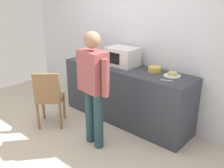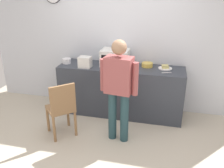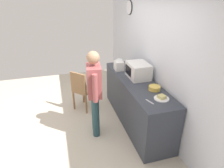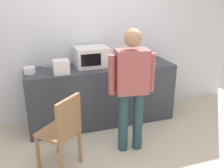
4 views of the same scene
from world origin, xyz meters
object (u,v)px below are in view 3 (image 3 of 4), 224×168
(microwave, at_px, (138,70))
(person_standing, at_px, (94,88))
(salad_bowl, at_px, (119,61))
(spoon_utensil, at_px, (134,66))
(wooden_chair, at_px, (82,89))
(cereal_bowl, at_px, (154,88))
(fork_utensil, at_px, (150,102))
(sandwich_plate, at_px, (162,98))
(toaster, at_px, (119,66))

(microwave, xyz_separation_m, person_standing, (0.27, -0.95, -0.14))
(salad_bowl, relative_size, spoon_utensil, 0.95)
(spoon_utensil, distance_m, wooden_chair, 1.31)
(cereal_bowl, height_order, spoon_utensil, cereal_bowl)
(microwave, bearing_deg, person_standing, -74.01)
(microwave, distance_m, spoon_utensil, 0.69)
(fork_utensil, bearing_deg, salad_bowl, 176.63)
(sandwich_plate, relative_size, wooden_chair, 0.26)
(toaster, bearing_deg, salad_bowl, 160.64)
(person_standing, bearing_deg, microwave, 105.99)
(fork_utensil, relative_size, spoon_utensil, 1.00)
(microwave, distance_m, fork_utensil, 0.98)
(microwave, relative_size, toaster, 2.27)
(cereal_bowl, xyz_separation_m, toaster, (-1.09, -0.30, 0.06))
(microwave, height_order, toaster, microwave)
(spoon_utensil, xyz_separation_m, person_standing, (0.92, -1.12, 0.01))
(microwave, distance_m, wooden_chair, 1.36)
(microwave, relative_size, cereal_bowl, 2.43)
(microwave, relative_size, salad_bowl, 3.10)
(microwave, bearing_deg, cereal_bowl, 6.01)
(spoon_utensil, relative_size, wooden_chair, 0.18)
(microwave, height_order, spoon_utensil, microwave)
(cereal_bowl, distance_m, spoon_utensil, 1.25)
(sandwich_plate, xyz_separation_m, cereal_bowl, (-0.32, 0.04, 0.02))
(cereal_bowl, relative_size, person_standing, 0.13)
(salad_bowl, xyz_separation_m, fork_utensil, (1.88, -0.11, -0.04))
(salad_bowl, distance_m, spoon_utensil, 0.39)
(salad_bowl, bearing_deg, cereal_bowl, 5.73)
(salad_bowl, distance_m, cereal_bowl, 1.53)
(microwave, distance_m, person_standing, 0.99)
(toaster, height_order, fork_utensil, toaster)
(wooden_chair, bearing_deg, person_standing, 7.56)
(microwave, height_order, fork_utensil, microwave)
(sandwich_plate, relative_size, fork_utensil, 1.44)
(toaster, bearing_deg, spoon_utensil, 109.73)
(fork_utensil, bearing_deg, microwave, 168.04)
(toaster, bearing_deg, sandwich_plate, 10.52)
(person_standing, bearing_deg, wooden_chair, -172.44)
(sandwich_plate, height_order, spoon_utensil, sandwich_plate)
(spoon_utensil, bearing_deg, toaster, -70.27)
(salad_bowl, relative_size, wooden_chair, 0.17)
(cereal_bowl, bearing_deg, fork_utensil, -36.32)
(sandwich_plate, xyz_separation_m, person_standing, (-0.64, -0.97, -0.01))
(fork_utensil, height_order, person_standing, person_standing)
(sandwich_plate, height_order, salad_bowl, salad_bowl)
(spoon_utensil, height_order, wooden_chair, spoon_utensil)
(fork_utensil, bearing_deg, person_standing, -132.31)
(cereal_bowl, relative_size, fork_utensil, 1.21)
(toaster, bearing_deg, wooden_chair, -98.74)
(salad_bowl, distance_m, fork_utensil, 1.88)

